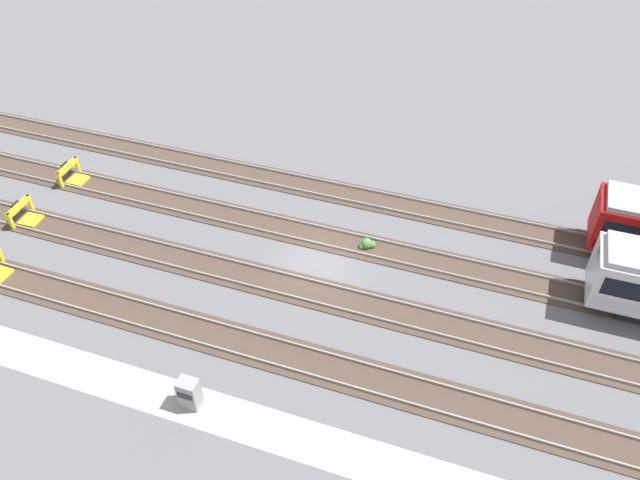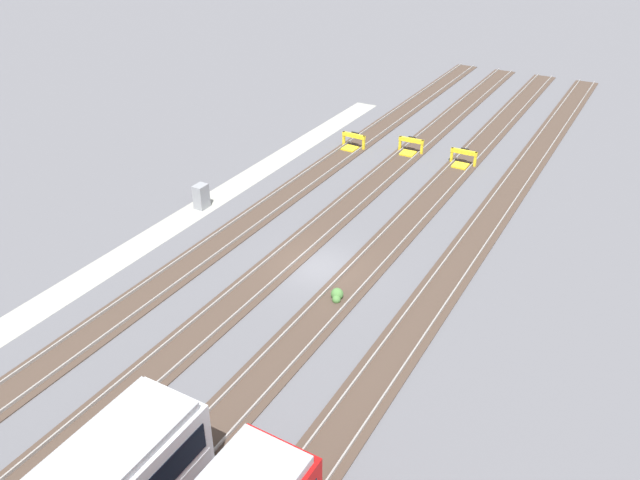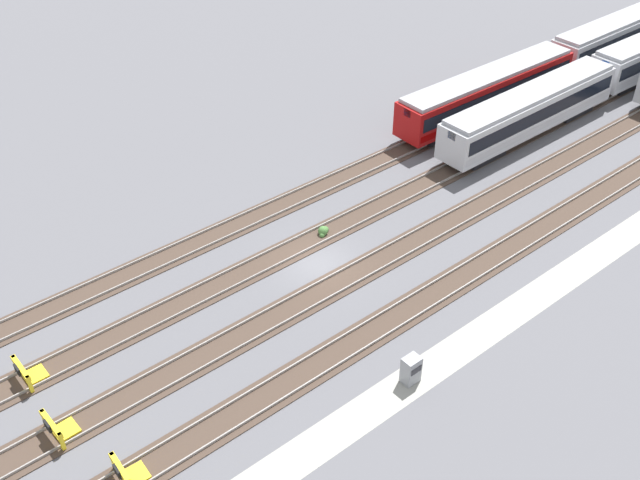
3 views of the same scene
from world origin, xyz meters
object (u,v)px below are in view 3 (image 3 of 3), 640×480
object	(u,v)px
bumper_stop_nearest_track	(128,473)
subway_car_front_row_left_inner	(530,111)
weed_clump	(323,231)
bumper_stop_middle_track	(28,373)
subway_car_front_row_centre	(620,34)
electrical_cabinet	(411,370)
subway_car_front_row_leftmost	(487,92)
bumper_stop_near_inner_track	(58,428)

from	to	relation	value
bumper_stop_nearest_track	subway_car_front_row_left_inner	bearing A→B (deg)	12.50
subway_car_front_row_left_inner	weed_clump	size ratio (longest dim) A/B	19.58
bumper_stop_middle_track	weed_clump	distance (m)	19.54
subway_car_front_row_centre	bumper_stop_middle_track	bearing A→B (deg)	-175.86
electrical_cabinet	subway_car_front_row_leftmost	bearing A→B (deg)	33.47
bumper_stop_nearest_track	bumper_stop_near_inner_track	bearing A→B (deg)	107.03
subway_car_front_row_leftmost	bumper_stop_near_inner_track	world-z (taller)	subway_car_front_row_leftmost
bumper_stop_near_inner_track	electrical_cabinet	size ratio (longest dim) A/B	1.25
subway_car_front_row_centre	bumper_stop_nearest_track	distance (m)	59.41
bumper_stop_nearest_track	electrical_cabinet	size ratio (longest dim) A/B	1.26
subway_car_front_row_centre	electrical_cabinet	bearing A→B (deg)	-159.26
subway_car_front_row_leftmost	bumper_stop_nearest_track	world-z (taller)	subway_car_front_row_leftmost
subway_car_front_row_left_inner	subway_car_front_row_centre	size ratio (longest dim) A/B	1.00
weed_clump	subway_car_front_row_centre	bearing A→B (deg)	6.15
electrical_cabinet	bumper_stop_middle_track	bearing A→B (deg)	140.27
subway_car_front_row_leftmost	electrical_cabinet	size ratio (longest dim) A/B	11.27
subway_car_front_row_centre	weed_clump	world-z (taller)	subway_car_front_row_centre
bumper_stop_nearest_track	electrical_cabinet	distance (m)	14.40
subway_car_front_row_centre	bumper_stop_near_inner_track	size ratio (longest dim) A/B	8.97
bumper_stop_near_inner_track	weed_clump	distance (m)	20.28
bumper_stop_middle_track	electrical_cabinet	xyz separation A→B (m)	(14.94, -12.42, 0.29)
subway_car_front_row_centre	bumper_stop_nearest_track	xyz separation A→B (m)	(-57.97, -12.90, -1.53)
weed_clump	subway_car_front_row_left_inner	bearing A→B (deg)	0.07
subway_car_front_row_leftmost	weed_clump	bearing A→B (deg)	-168.39
electrical_cabinet	bumper_stop_nearest_track	bearing A→B (deg)	164.74
subway_car_front_row_left_inner	subway_car_front_row_centre	bearing A→B (deg)	12.63
subway_car_front_row_centre	subway_car_front_row_leftmost	bearing A→B (deg)	-179.95
bumper_stop_near_inner_track	weed_clump	xyz separation A→B (m)	(19.82, 4.32, -0.27)
electrical_cabinet	weed_clump	bearing A→B (deg)	69.72
subway_car_front_row_centre	bumper_stop_near_inner_track	world-z (taller)	subway_car_front_row_centre
electrical_cabinet	bumper_stop_near_inner_track	bearing A→B (deg)	151.92
subway_car_front_row_left_inner	bumper_stop_middle_track	size ratio (longest dim) A/B	9.00
bumper_stop_middle_track	subway_car_front_row_centre	bearing A→B (deg)	4.14
subway_car_front_row_leftmost	bumper_stop_middle_track	size ratio (longest dim) A/B	9.01
subway_car_front_row_left_inner	weed_clump	bearing A→B (deg)	-179.93
subway_car_front_row_left_inner	weed_clump	world-z (taller)	subway_car_front_row_left_inner
subway_car_front_row_left_inner	subway_car_front_row_centre	xyz separation A→B (m)	(18.86, 4.23, 0.00)
subway_car_front_row_leftmost	subway_car_front_row_left_inner	bearing A→B (deg)	-90.00
subway_car_front_row_leftmost	subway_car_front_row_centre	size ratio (longest dim) A/B	1.00
subway_car_front_row_centre	weed_clump	distance (m)	39.75
bumper_stop_near_inner_track	bumper_stop_middle_track	bearing A→B (deg)	86.32
bumper_stop_near_inner_track	electrical_cabinet	xyz separation A→B (m)	(15.22, -8.12, 0.29)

